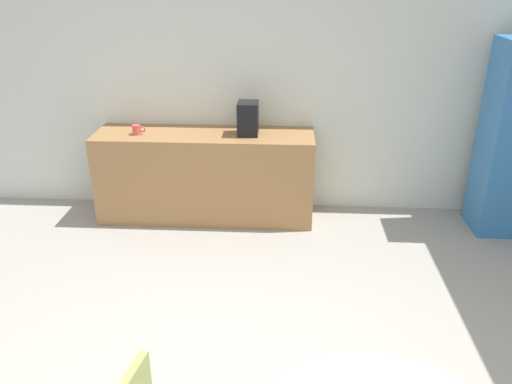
% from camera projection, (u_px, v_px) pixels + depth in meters
% --- Properties ---
extents(wall_back, '(6.00, 0.10, 2.60)m').
position_uv_depth(wall_back, '(249.00, 86.00, 5.19)').
color(wall_back, silver).
rests_on(wall_back, ground_plane).
extents(counter_block, '(2.17, 0.60, 0.90)m').
position_uv_depth(counter_block, '(206.00, 176.00, 5.24)').
color(counter_block, '#9E7042').
rests_on(counter_block, ground_plane).
extents(mug_white, '(0.13, 0.08, 0.09)m').
position_uv_depth(mug_white, '(137.00, 130.00, 5.01)').
color(mug_white, '#D84C4C').
rests_on(mug_white, counter_block).
extents(coffee_maker, '(0.20, 0.24, 0.32)m').
position_uv_depth(coffee_maker, '(248.00, 118.00, 4.97)').
color(coffee_maker, black).
rests_on(coffee_maker, counter_block).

